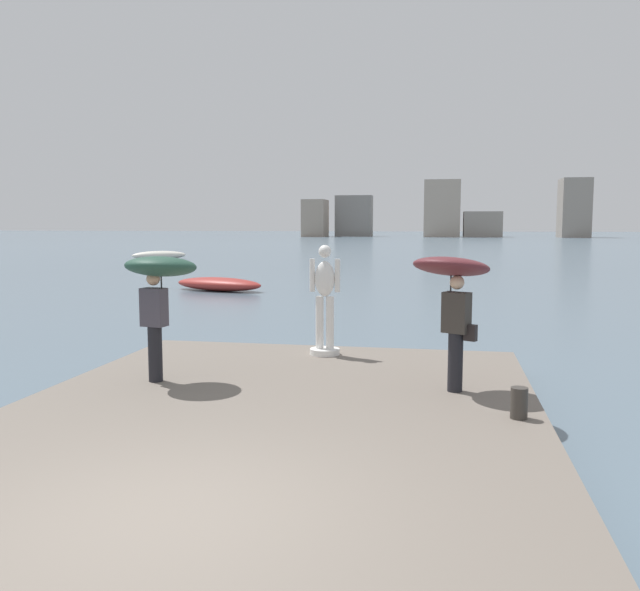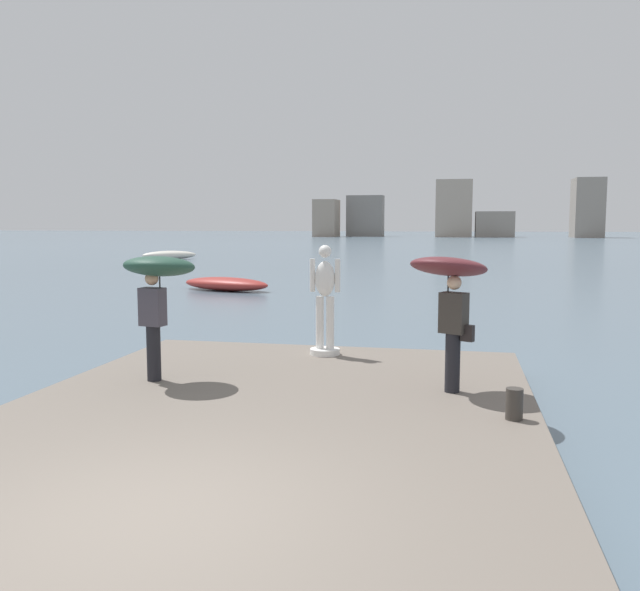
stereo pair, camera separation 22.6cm
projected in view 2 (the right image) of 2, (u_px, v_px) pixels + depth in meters
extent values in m
plane|color=slate|center=(419.00, 266.00, 44.69)|extent=(400.00, 400.00, 0.00)
cube|color=#70665B|center=(248.00, 442.00, 8.15)|extent=(7.22, 10.97, 0.40)
cylinder|color=white|center=(325.00, 352.00, 12.58)|extent=(0.56, 0.56, 0.11)
cylinder|color=white|center=(320.00, 322.00, 12.54)|extent=(0.15, 0.15, 1.00)
cylinder|color=white|center=(330.00, 323.00, 12.50)|extent=(0.15, 0.15, 1.00)
ellipsoid|color=white|center=(325.00, 279.00, 12.43)|extent=(0.38, 0.26, 0.67)
sphere|color=white|center=(325.00, 251.00, 12.37)|extent=(0.24, 0.24, 0.24)
cylinder|color=white|center=(313.00, 275.00, 12.47)|extent=(0.10, 0.10, 0.62)
cylinder|color=white|center=(338.00, 276.00, 12.37)|extent=(0.10, 0.10, 0.62)
cylinder|color=black|center=(154.00, 353.00, 10.46)|extent=(0.22, 0.22, 0.88)
cube|color=#47424C|center=(152.00, 307.00, 10.38)|extent=(0.42, 0.30, 0.60)
sphere|color=tan|center=(152.00, 279.00, 10.33)|extent=(0.21, 0.21, 0.21)
cylinder|color=#262626|center=(160.00, 288.00, 10.34)|extent=(0.02, 0.02, 0.51)
ellipsoid|color=#234738|center=(159.00, 266.00, 10.30)|extent=(1.28, 1.30, 0.41)
cylinder|color=black|center=(453.00, 363.00, 9.75)|extent=(0.22, 0.22, 0.88)
cube|color=#38332D|center=(454.00, 313.00, 9.67)|extent=(0.45, 0.39, 0.60)
sphere|color=beige|center=(454.00, 283.00, 9.62)|extent=(0.21, 0.21, 0.21)
cylinder|color=#262626|center=(448.00, 290.00, 9.74)|extent=(0.02, 0.02, 0.55)
ellipsoid|color=#5B2328|center=(449.00, 267.00, 9.70)|extent=(1.52, 1.54, 0.43)
cube|color=black|center=(468.00, 333.00, 9.58)|extent=(0.21, 0.17, 0.24)
cylinder|color=#38332D|center=(514.00, 404.00, 8.39)|extent=(0.22, 0.22, 0.40)
ellipsoid|color=#9E2D28|center=(226.00, 284.00, 28.52)|extent=(4.42, 2.50, 0.58)
ellipsoid|color=silver|center=(169.00, 255.00, 53.23)|extent=(4.12, 3.67, 0.69)
cube|color=gray|center=(326.00, 218.00, 145.02)|extent=(4.92, 7.01, 8.06)
cube|color=gray|center=(365.00, 216.00, 147.40)|extent=(8.08, 4.07, 9.06)
cube|color=#A89989|center=(454.00, 209.00, 142.36)|extent=(7.58, 7.72, 12.12)
cube|color=gray|center=(494.00, 224.00, 141.16)|extent=(7.96, 7.55, 5.40)
cube|color=gray|center=(587.00, 208.00, 135.50)|extent=(5.71, 7.57, 12.09)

